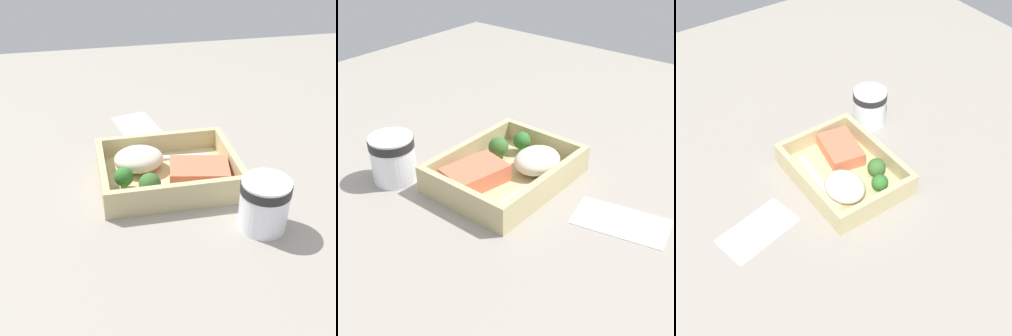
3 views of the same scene
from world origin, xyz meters
TOP-DOWN VIEW (x-y plane):
  - ground_plane at (0.00, 0.00)cm, footprint 160.00×160.00cm
  - takeout_tray at (0.00, 0.00)cm, footprint 24.72×19.03cm
  - tray_rim at (0.00, 0.00)cm, footprint 24.72×19.03cm
  - salmon_fillet at (-5.11, 2.69)cm, footprint 11.65×9.03cm
  - mashed_potatoes at (4.84, -3.25)cm, footprint 9.16×7.77cm
  - broccoli_floret_1 at (4.21, 5.25)cm, footprint 3.83×3.83cm
  - broccoli_floret_2 at (8.33, 2.86)cm, footprint 3.39×3.39cm
  - fork at (-0.03, -5.80)cm, footprint 15.88×2.92cm
  - paper_cup at (-12.06, 15.77)cm, footprint 7.91×7.91cm
  - receipt_slip at (2.18, -21.50)cm, footprint 10.87×16.00cm

SIDE VIEW (x-z plane):
  - ground_plane at x=0.00cm, z-range -2.00..0.00cm
  - receipt_slip at x=2.18cm, z-range 0.00..0.24cm
  - takeout_tray at x=0.00cm, z-range 0.00..1.20cm
  - fork at x=-0.03cm, z-range 1.20..1.64cm
  - salmon_fillet at x=-5.11cm, z-range 1.20..4.30cm
  - tray_rim at x=0.00cm, z-range 1.20..5.05cm
  - broccoli_floret_1 at x=4.21cm, z-range 1.22..5.22cm
  - mashed_potatoes at x=4.84cm, z-range 1.20..5.33cm
  - broccoli_floret_2 at x=8.33cm, z-range 1.52..5.78cm
  - paper_cup at x=-12.06cm, z-range 0.50..9.05cm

